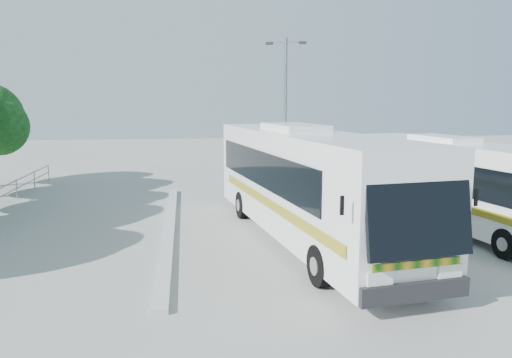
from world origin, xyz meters
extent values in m
plane|color=#9A9A95|center=(0.00, 0.00, 0.00)|extent=(100.00, 100.00, 0.00)
cube|color=#B2B2AD|center=(-2.30, 2.00, 0.07)|extent=(0.40, 16.00, 0.15)
cylinder|color=gray|center=(-10.00, 14.00, 0.50)|extent=(0.06, 0.06, 1.00)
cube|color=white|center=(2.46, -0.22, 2.09)|extent=(4.61, 13.65, 3.40)
cube|color=black|center=(3.38, -6.89, 2.51)|extent=(2.61, 0.86, 2.17)
cube|color=black|center=(0.96, 0.25, 2.51)|extent=(1.53, 10.62, 1.23)
cube|color=black|center=(3.77, 0.64, 2.51)|extent=(1.53, 10.62, 1.23)
cube|color=#185F0D|center=(1.09, -0.75, 1.45)|extent=(1.64, 11.50, 0.31)
cylinder|color=black|center=(1.81, -4.71, 0.56)|extent=(0.49, 1.15, 1.12)
cylinder|color=black|center=(4.31, -4.36, 0.56)|extent=(0.49, 1.15, 1.12)
cylinder|color=black|center=(0.68, 3.36, 0.56)|extent=(0.49, 1.15, 1.12)
cylinder|color=black|center=(3.18, 3.71, 0.56)|extent=(0.49, 1.15, 1.12)
cube|color=white|center=(8.63, 0.61, 1.82)|extent=(4.12, 11.86, 2.96)
cube|color=black|center=(7.32, 1.00, 2.18)|extent=(1.43, 9.21, 1.07)
cube|color=black|center=(9.76, 1.37, 2.18)|extent=(1.43, 9.21, 1.07)
cube|color=#0B4F11|center=(7.45, 0.14, 1.26)|extent=(1.52, 9.97, 0.27)
cylinder|color=black|center=(8.10, -3.29, 0.48)|extent=(0.43, 1.00, 0.97)
cylinder|color=black|center=(7.06, 3.70, 0.48)|extent=(0.43, 1.00, 0.97)
cylinder|color=black|center=(9.22, 4.03, 0.48)|extent=(0.43, 1.00, 0.97)
cylinder|color=gray|center=(3.09, 6.39, 3.88)|extent=(0.20, 0.20, 7.75)
cylinder|color=gray|center=(3.09, 6.39, 7.56)|extent=(1.50, 0.56, 0.08)
cube|color=black|center=(2.35, 6.64, 7.51)|extent=(0.38, 0.27, 0.12)
cube|color=black|center=(3.83, 6.15, 7.51)|extent=(0.38, 0.27, 0.12)
camera|label=1|loc=(-1.65, -16.92, 4.81)|focal=35.00mm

